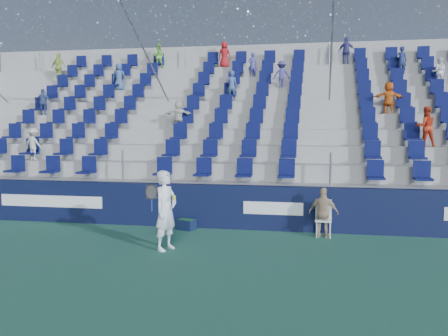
% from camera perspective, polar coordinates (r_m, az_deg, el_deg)
% --- Properties ---
extents(ground, '(70.00, 70.00, 0.00)m').
position_cam_1_polar(ground, '(10.95, -3.89, -10.16)').
color(ground, '#29604B').
rests_on(ground, ground).
extents(sponsor_wall, '(24.00, 0.32, 1.20)m').
position_cam_1_polar(sponsor_wall, '(13.82, -0.53, -4.41)').
color(sponsor_wall, black).
rests_on(sponsor_wall, ground).
extents(grandstand, '(24.00, 8.17, 6.63)m').
position_cam_1_polar(grandstand, '(18.66, 2.59, 2.78)').
color(grandstand, '#A8A8A3').
rests_on(grandstand, ground).
extents(tennis_player, '(0.72, 0.77, 1.82)m').
position_cam_1_polar(tennis_player, '(11.45, -6.67, -4.82)').
color(tennis_player, white).
rests_on(tennis_player, ground).
extents(line_judge_chair, '(0.42, 0.43, 0.94)m').
position_cam_1_polar(line_judge_chair, '(13.06, 11.30, -5.35)').
color(line_judge_chair, white).
rests_on(line_judge_chair, ground).
extents(line_judge, '(0.79, 0.44, 1.27)m').
position_cam_1_polar(line_judge, '(12.90, 11.32, -5.02)').
color(line_judge, tan).
rests_on(line_judge, ground).
extents(ball_bin, '(0.59, 0.48, 0.28)m').
position_cam_1_polar(ball_bin, '(13.71, -4.37, -6.39)').
color(ball_bin, '#0F1A38').
rests_on(ball_bin, ground).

